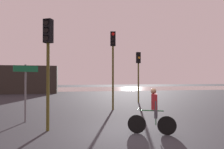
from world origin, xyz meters
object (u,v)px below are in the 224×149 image
traffic_light_center (113,56)px  cyclist (153,111)px  direction_sign_post (26,84)px  distant_building (1,80)px  traffic_light_near_left (48,53)px  traffic_light_far_right (138,67)px

traffic_light_center → cyclist: bearing=99.5°
cyclist → direction_sign_post: bearing=82.0°
distant_building → traffic_light_near_left: size_ratio=3.38×
traffic_light_center → traffic_light_near_left: size_ratio=1.17×
traffic_light_center → cyclist: traffic_light_center is taller
distant_building → cyclist: (11.20, -23.79, -0.99)m
direction_sign_post → traffic_light_center: bearing=-175.6°
cyclist → traffic_light_far_right: bearing=9.5°
traffic_light_far_right → traffic_light_center: bearing=42.7°
traffic_light_near_left → cyclist: size_ratio=2.60×
direction_sign_post → cyclist: bearing=118.4°
distant_building → traffic_light_far_right: traffic_light_far_right is taller
cyclist → traffic_light_near_left: bearing=96.3°
distant_building → direction_sign_post: size_ratio=5.48×
traffic_light_near_left → traffic_light_far_right: (6.56, 8.55, -0.05)m
distant_building → traffic_light_far_right: 19.83m
traffic_light_near_left → traffic_light_far_right: 10.78m
traffic_light_near_left → cyclist: (3.69, -1.30, -2.12)m
distant_building → cyclist: distant_building is taller
traffic_light_near_left → direction_sign_post: 2.53m
distant_building → traffic_light_near_left: bearing=-71.5°
traffic_light_far_right → cyclist: traffic_light_far_right is taller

